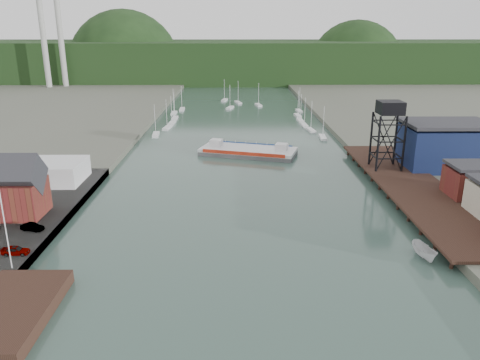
{
  "coord_description": "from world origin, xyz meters",
  "views": [
    {
      "loc": [
        -1.27,
        -49.83,
        33.91
      ],
      "look_at": [
        -0.12,
        42.88,
        4.0
      ],
      "focal_mm": 35.0,
      "sensor_mm": 36.0,
      "label": 1
    }
  ],
  "objects_px": {
    "harbor_building": "(8,192)",
    "chain_ferry": "(248,151)",
    "lift_tower": "(390,112)",
    "motorboat": "(424,252)",
    "car_west_a": "(15,250)"
  },
  "relations": [
    {
      "from": "motorboat",
      "to": "car_west_a",
      "type": "distance_m",
      "value": 62.32
    },
    {
      "from": "harbor_building",
      "to": "lift_tower",
      "type": "distance_m",
      "value": 82.49
    },
    {
      "from": "chain_ferry",
      "to": "motorboat",
      "type": "height_order",
      "value": "chain_ferry"
    },
    {
      "from": "motorboat",
      "to": "car_west_a",
      "type": "relative_size",
      "value": 1.46
    },
    {
      "from": "harbor_building",
      "to": "lift_tower",
      "type": "bearing_deg",
      "value": 19.98
    },
    {
      "from": "harbor_building",
      "to": "car_west_a",
      "type": "xyz_separation_m",
      "value": [
        7.74,
        -15.85,
        -3.79
      ]
    },
    {
      "from": "harbor_building",
      "to": "chain_ferry",
      "type": "distance_m",
      "value": 66.25
    },
    {
      "from": "harbor_building",
      "to": "chain_ferry",
      "type": "xyz_separation_m",
      "value": [
        44.65,
        48.69,
        -4.99
      ]
    },
    {
      "from": "harbor_building",
      "to": "car_west_a",
      "type": "height_order",
      "value": "harbor_building"
    },
    {
      "from": "chain_ferry",
      "to": "motorboat",
      "type": "xyz_separation_m",
      "value": [
        25.39,
        -63.61,
        0.06
      ]
    },
    {
      "from": "harbor_building",
      "to": "motorboat",
      "type": "height_order",
      "value": "harbor_building"
    },
    {
      "from": "lift_tower",
      "to": "car_west_a",
      "type": "height_order",
      "value": "lift_tower"
    },
    {
      "from": "car_west_a",
      "to": "motorboat",
      "type": "bearing_deg",
      "value": -88.43
    },
    {
      "from": "harbor_building",
      "to": "motorboat",
      "type": "relative_size",
      "value": 2.04
    },
    {
      "from": "harbor_building",
      "to": "chain_ferry",
      "type": "height_order",
      "value": "harbor_building"
    }
  ]
}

